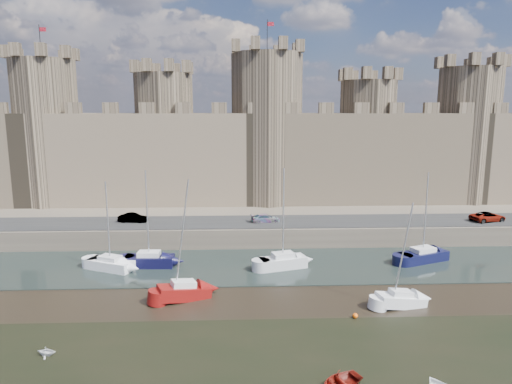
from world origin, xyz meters
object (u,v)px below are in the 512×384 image
car_1 (133,218)px  sailboat_3 (423,255)px  sailboat_1 (149,260)px  car_2 (265,218)px  car_3 (488,217)px  sailboat_2 (283,261)px  sailboat_4 (184,291)px  sailboat_0 (110,263)px  sailboat_5 (401,299)px

car_1 → sailboat_3: 36.14m
sailboat_1 → sailboat_3: bearing=3.2°
car_2 → sailboat_1: 16.63m
car_3 → sailboat_1: bearing=86.8°
sailboat_2 → sailboat_1: bearing=158.9°
car_3 → sailboat_4: sailboat_4 is taller
car_1 → car_2: car_1 is taller
car_1 → sailboat_2: sailboat_2 is taller
car_1 → sailboat_0: (-0.07, -11.02, -2.36)m
car_2 → sailboat_2: sailboat_2 is taller
sailboat_0 → sailboat_2: (18.67, -0.26, 0.10)m
sailboat_0 → sailboat_5: 29.94m
sailboat_1 → sailboat_4: bearing=-59.2°
sailboat_3 → sailboat_4: size_ratio=0.92×
sailboat_2 → sailboat_4: 12.51m
car_2 → sailboat_3: sailboat_3 is taller
car_3 → sailboat_5: 27.46m
sailboat_5 → car_2: bearing=106.2°
car_3 → sailboat_3: sailboat_3 is taller
car_1 → sailboat_4: (8.76, -18.99, -2.32)m
car_2 → car_3: bearing=-101.5°
sailboat_1 → sailboat_5: bearing=-22.7°
car_3 → sailboat_0: (-46.76, -9.72, -2.40)m
car_1 → car_3: (46.69, -1.30, 0.04)m
sailboat_0 → car_2: bearing=55.0°
car_2 → sailboat_2: 11.03m
sailboat_3 → sailboat_4: 27.64m
car_1 → sailboat_4: 21.04m
car_1 → sailboat_3: (34.76, -9.62, -2.33)m
car_1 → car_3: 46.71m
car_3 → sailboat_5: sailboat_5 is taller
sailboat_0 → car_1: bearing=113.5°
sailboat_2 → sailboat_0: bearing=162.4°
sailboat_5 → car_1: bearing=131.7°
sailboat_5 → sailboat_1: bearing=144.1°
sailboat_3 → car_3: bearing=13.3°
sailboat_1 → sailboat_2: size_ratio=0.97×
sailboat_2 → sailboat_5: sailboat_2 is taller
sailboat_3 → sailboat_4: sailboat_4 is taller
car_1 → sailboat_4: sailboat_4 is taller
sailboat_0 → sailboat_2: sailboat_2 is taller
sailboat_4 → sailboat_5: size_ratio=1.19×
sailboat_1 → sailboat_2: (14.66, -1.10, 0.03)m
car_1 → sailboat_0: size_ratio=0.39×
sailboat_1 → sailboat_0: bearing=-166.0°
car_2 → sailboat_1: sailboat_1 is taller
sailboat_2 → sailboat_4: bearing=-158.7°
car_1 → sailboat_2: bearing=-113.4°
car_3 → sailboat_0: bearing=86.8°
sailboat_5 → sailboat_4: bearing=162.0°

